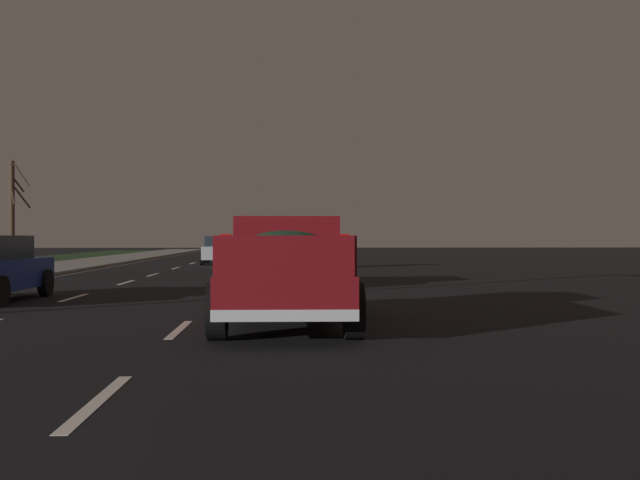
% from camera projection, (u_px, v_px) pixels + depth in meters
% --- Properties ---
extents(ground, '(144.00, 144.00, 0.00)m').
position_uv_depth(ground, '(197.00, 275.00, 29.48)').
color(ground, black).
extents(sidewalk_shoulder, '(108.00, 4.00, 0.12)m').
position_uv_depth(sidewalk_shoulder, '(4.00, 274.00, 29.13)').
color(sidewalk_shoulder, gray).
rests_on(sidewalk_shoulder, ground).
extents(lane_markings, '(108.00, 7.04, 0.01)m').
position_uv_depth(lane_markings, '(132.00, 272.00, 32.27)').
color(lane_markings, silver).
rests_on(lane_markings, ground).
extents(pickup_truck, '(5.44, 2.32, 1.87)m').
position_uv_depth(pickup_truck, '(287.00, 268.00, 12.84)').
color(pickup_truck, maroon).
rests_on(pickup_truck, ground).
extents(sedan_black, '(4.42, 2.06, 1.54)m').
position_uv_depth(sedan_black, '(289.00, 260.00, 23.22)').
color(sedan_black, black).
rests_on(sedan_black, ground).
extents(sedan_silver, '(4.42, 2.05, 1.54)m').
position_uv_depth(sedan_silver, '(221.00, 250.00, 41.36)').
color(sedan_silver, '#B2B5BA').
rests_on(sedan_silver, ground).
extents(bare_tree_far, '(1.21, 1.19, 5.77)m').
position_uv_depth(bare_tree_far, '(13.00, 210.00, 41.43)').
color(bare_tree_far, '#423323').
rests_on(bare_tree_far, ground).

